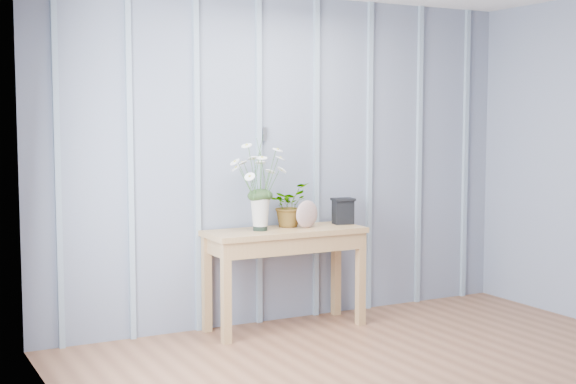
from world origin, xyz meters
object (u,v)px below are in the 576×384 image
felt_disc_vessel (307,214)px  daisy_vase (260,174)px  carved_box (343,211)px  sideboard (285,244)px

felt_disc_vessel → daisy_vase: bearing=162.7°
carved_box → felt_disc_vessel: bearing=-169.7°
felt_disc_vessel → carved_box: bearing=-1.7°
sideboard → felt_disc_vessel: size_ratio=5.78×
felt_disc_vessel → carved_box: 0.36m
sideboard → daisy_vase: daisy_vase is taller
sideboard → carved_box: (0.53, 0.04, 0.22)m
carved_box → sideboard: bearing=-175.7°
sideboard → carved_box: carved_box is taller
daisy_vase → felt_disc_vessel: size_ratio=3.19×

